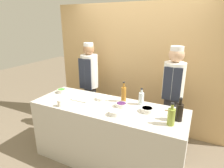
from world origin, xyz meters
TOP-DOWN VIEW (x-y plane):
  - ground_plane at (0.00, 0.00)m, footprint 14.00×14.00m
  - cabinet_wall at (0.00, 1.27)m, footprint 3.44×0.18m
  - counter at (0.00, 0.00)m, footprint 2.20×0.77m
  - sauce_bowl_white at (-0.20, 0.16)m, footprint 0.16×0.16m
  - sauce_bowl_green at (-0.93, 0.13)m, footprint 0.15×0.15m
  - sauce_bowl_purple at (0.19, 0.06)m, footprint 0.16×0.16m
  - sauce_bowl_red at (0.21, -0.20)m, footprint 0.15×0.15m
  - sauce_bowl_orange at (0.56, 0.07)m, footprint 0.17×0.17m
  - cutting_board at (-0.46, 0.04)m, footprint 0.29×0.21m
  - bottle_oil at (0.89, -0.13)m, footprint 0.09×0.09m
  - bottle_clear at (0.41, 0.26)m, footprint 0.08×0.08m
  - bottle_amber at (0.15, 0.24)m, footprint 0.07×0.07m
  - bottle_soy at (0.96, 0.01)m, footprint 0.09×0.09m
  - cup_cream at (-0.59, -0.30)m, footprint 0.07×0.07m
  - wooden_spoon at (0.90, 0.21)m, footprint 0.22×0.04m
  - chef_left at (-0.77, 0.75)m, footprint 0.32×0.32m
  - chef_right at (0.77, 0.75)m, footprint 0.33×0.33m

SIDE VIEW (x-z plane):
  - ground_plane at x=0.00m, z-range 0.00..0.00m
  - counter at x=0.00m, z-range 0.00..0.93m
  - chef_left at x=-0.77m, z-range 0.08..1.79m
  - cutting_board at x=-0.46m, z-range 0.93..0.95m
  - wooden_spoon at x=0.90m, z-range 0.93..0.95m
  - sauce_bowl_white at x=-0.20m, z-range 0.93..0.97m
  - chef_right at x=0.77m, z-range 0.09..1.82m
  - sauce_bowl_purple at x=0.19m, z-range 0.93..0.99m
  - sauce_bowl_orange at x=0.56m, z-range 0.93..0.99m
  - sauce_bowl_green at x=-0.93m, z-range 0.93..0.99m
  - sauce_bowl_red at x=0.21m, z-range 0.93..0.99m
  - cup_cream at x=-0.59m, z-range 0.93..1.02m
  - bottle_clear at x=0.41m, z-range 0.90..1.15m
  - bottle_oil at x=0.89m, z-range 0.90..1.18m
  - bottle_soy at x=0.96m, z-range 0.90..1.19m
  - bottle_amber at x=0.15m, z-range 0.90..1.21m
  - cabinet_wall at x=0.00m, z-range 0.00..2.40m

